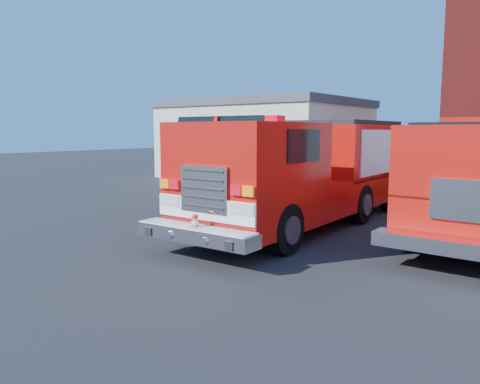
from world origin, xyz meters
The scene contains 4 objects.
ground centered at (0.00, 0.00, 0.00)m, with size 100.00×100.00×0.00m, color black.
side_building centered at (-9.00, 13.00, 2.20)m, with size 10.20×8.20×4.35m.
fire_engine centered at (-0.14, 2.23, 1.55)m, with size 2.92×9.75×2.99m.
pickup_truck centered at (-4.03, 4.23, 0.89)m, with size 2.74×5.94×1.88m.
Camera 1 is at (6.26, -9.38, 2.65)m, focal length 35.00 mm.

